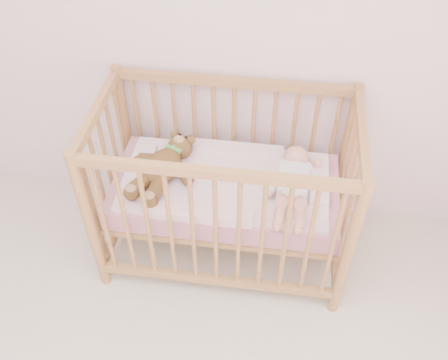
# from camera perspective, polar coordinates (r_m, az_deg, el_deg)

# --- Properties ---
(wall_back) EXTENTS (4.00, 0.02, 2.70)m
(wall_back) POSITION_cam_1_polar(r_m,az_deg,el_deg) (2.60, -5.78, 19.36)
(wall_back) COLOR silver
(wall_back) RESTS_ON floor
(crib) EXTENTS (1.36, 0.76, 1.00)m
(crib) POSITION_cam_1_polar(r_m,az_deg,el_deg) (2.73, 0.14, -1.04)
(crib) COLOR #AF864A
(crib) RESTS_ON floor
(mattress) EXTENTS (1.22, 0.62, 0.13)m
(mattress) POSITION_cam_1_polar(r_m,az_deg,el_deg) (2.74, 0.14, -1.26)
(mattress) COLOR #CF8191
(mattress) RESTS_ON crib
(blanket) EXTENTS (1.10, 0.58, 0.06)m
(blanket) POSITION_cam_1_polar(r_m,az_deg,el_deg) (2.69, 0.15, -0.15)
(blanket) COLOR #EBA2B9
(blanket) RESTS_ON mattress
(baby) EXTENTS (0.31, 0.61, 0.14)m
(baby) POSITION_cam_1_polar(r_m,az_deg,el_deg) (2.61, 7.92, -0.07)
(baby) COLOR white
(baby) RESTS_ON blanket
(teddy_bear) EXTENTS (0.54, 0.64, 0.15)m
(teddy_bear) POSITION_cam_1_polar(r_m,az_deg,el_deg) (2.67, -7.05, 1.53)
(teddy_bear) COLOR brown
(teddy_bear) RESTS_ON blanket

